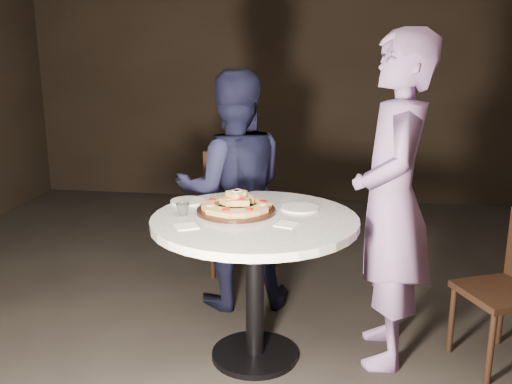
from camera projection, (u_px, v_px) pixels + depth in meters
The scene contains 12 objects.
floor at pixel (239, 350), 3.43m from camera, with size 7.00×7.00×0.00m, color black.
table at pixel (255, 244), 3.18m from camera, with size 1.26×1.26×0.86m.
serving_board at pixel (236, 210), 3.23m from camera, with size 0.45×0.45×0.02m, color black.
focaccia_pile at pixel (237, 203), 3.22m from camera, with size 0.40×0.40×0.11m.
plate_left at pixel (188, 201), 3.43m from camera, with size 0.21×0.21×0.01m, color white.
plate_right at pixel (300, 208), 3.29m from camera, with size 0.22×0.22×0.01m, color white.
water_glass at pixel (183, 209), 3.16m from camera, with size 0.07×0.07×0.07m, color silver.
napkin_near at pixel (187, 226), 2.97m from camera, with size 0.11×0.11×0.01m, color white.
napkin_far at pixel (287, 224), 3.00m from camera, with size 0.11×0.11×0.01m, color white.
chair_far at pixel (241, 205), 4.36m from camera, with size 0.56×0.58×1.02m.
diner_navy at pixel (233, 191), 3.88m from camera, with size 0.79×0.62×1.63m, color black.
diner_teal at pixel (392, 202), 3.15m from camera, with size 0.68×0.45×1.87m, color #8167A0.
Camera 1 is at (0.53, -3.03, 1.79)m, focal length 40.00 mm.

